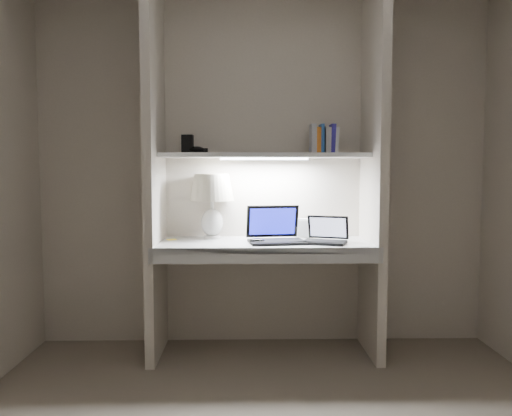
{
  "coord_description": "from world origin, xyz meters",
  "views": [
    {
      "loc": [
        -0.13,
        -2.1,
        1.25
      ],
      "look_at": [
        -0.06,
        1.05,
        1.01
      ],
      "focal_mm": 35.0,
      "sensor_mm": 36.0,
      "label": 1
    }
  ],
  "objects_px": {
    "laptop_netbook": "(326,237)",
    "book_row": "(324,140)",
    "speaker": "(303,228)",
    "table_lamp": "(212,195)",
    "laptop_main": "(275,234)"
  },
  "relations": [
    {
      "from": "table_lamp",
      "to": "speaker",
      "type": "bearing_deg",
      "value": 1.47
    },
    {
      "from": "laptop_netbook",
      "to": "book_row",
      "type": "height_order",
      "value": "book_row"
    },
    {
      "from": "laptop_netbook",
      "to": "book_row",
      "type": "xyz_separation_m",
      "value": [
        0.01,
        0.23,
        0.65
      ]
    },
    {
      "from": "laptop_netbook",
      "to": "book_row",
      "type": "relative_size",
      "value": 1.68
    },
    {
      "from": "laptop_main",
      "to": "laptop_netbook",
      "type": "distance_m",
      "value": 0.34
    },
    {
      "from": "laptop_main",
      "to": "laptop_netbook",
      "type": "bearing_deg",
      "value": -16.41
    },
    {
      "from": "table_lamp",
      "to": "book_row",
      "type": "distance_m",
      "value": 0.87
    },
    {
      "from": "laptop_netbook",
      "to": "speaker",
      "type": "relative_size",
      "value": 2.46
    },
    {
      "from": "table_lamp",
      "to": "laptop_main",
      "type": "distance_m",
      "value": 0.53
    },
    {
      "from": "table_lamp",
      "to": "speaker",
      "type": "height_order",
      "value": "table_lamp"
    },
    {
      "from": "laptop_main",
      "to": "speaker",
      "type": "xyz_separation_m",
      "value": [
        0.21,
        0.19,
        0.01
      ]
    },
    {
      "from": "book_row",
      "to": "speaker",
      "type": "bearing_deg",
      "value": 173.35
    },
    {
      "from": "table_lamp",
      "to": "book_row",
      "type": "height_order",
      "value": "book_row"
    },
    {
      "from": "laptop_main",
      "to": "book_row",
      "type": "bearing_deg",
      "value": 18.9
    },
    {
      "from": "speaker",
      "to": "book_row",
      "type": "distance_m",
      "value": 0.64
    }
  ]
}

